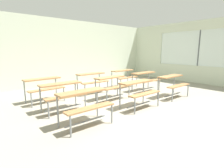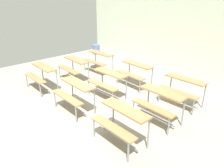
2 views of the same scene
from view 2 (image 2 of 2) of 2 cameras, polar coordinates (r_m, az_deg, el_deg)
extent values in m
cube|color=gray|center=(5.72, -7.42, -6.94)|extent=(10.00, 9.00, 0.05)
cube|color=beige|center=(8.44, 18.45, 13.04)|extent=(10.00, 0.12, 3.00)
cube|color=#A87547|center=(6.93, -17.70, 4.38)|extent=(1.10, 0.33, 0.04)
cube|color=#A87547|center=(6.90, -19.80, 1.55)|extent=(1.10, 0.23, 0.03)
cylinder|color=gray|center=(7.53, -18.04, 2.91)|extent=(0.04, 0.04, 0.72)
cylinder|color=gray|center=(6.68, -14.41, 0.75)|extent=(0.04, 0.04, 0.72)
cylinder|color=gray|center=(7.39, -21.74, 0.84)|extent=(0.04, 0.04, 0.44)
cylinder|color=gray|center=(6.52, -18.52, -1.64)|extent=(0.04, 0.04, 0.44)
cube|color=gray|center=(7.09, -18.11, -0.63)|extent=(1.00, 0.04, 0.03)
cube|color=#A87547|center=(5.45, -9.19, 0.12)|extent=(1.10, 0.32, 0.04)
cube|color=#A87547|center=(5.42, -11.82, -3.50)|extent=(1.10, 0.22, 0.03)
cylinder|color=gray|center=(6.05, -10.50, -1.28)|extent=(0.04, 0.04, 0.72)
cylinder|color=gray|center=(5.30, -4.68, -4.64)|extent=(0.04, 0.04, 0.72)
cylinder|color=gray|center=(5.88, -14.92, -4.00)|extent=(0.04, 0.04, 0.44)
cylinder|color=gray|center=(5.10, -9.55, -7.92)|extent=(0.04, 0.04, 0.44)
cube|color=gray|center=(5.66, -9.98, -6.04)|extent=(1.00, 0.03, 0.03)
cube|color=#A87547|center=(4.23, 3.54, -6.79)|extent=(1.10, 0.32, 0.04)
cube|color=#A87547|center=(4.19, 0.30, -11.59)|extent=(1.10, 0.22, 0.03)
cylinder|color=gray|center=(4.81, 0.35, -7.73)|extent=(0.04, 0.04, 0.72)
cylinder|color=gray|center=(4.25, 9.70, -12.81)|extent=(0.04, 0.04, 0.72)
cylinder|color=gray|center=(4.59, -4.85, -11.57)|extent=(0.04, 0.04, 0.44)
cylinder|color=gray|center=(4.00, 4.35, -17.69)|extent=(0.04, 0.04, 0.44)
cube|color=gray|center=(4.49, 2.04, -14.26)|extent=(1.00, 0.04, 0.03)
cube|color=#A87547|center=(7.41, -9.50, 6.39)|extent=(1.11, 0.34, 0.04)
cube|color=#A87547|center=(7.35, -11.47, 3.78)|extent=(1.10, 0.24, 0.03)
cylinder|color=gray|center=(8.00, -10.39, 4.88)|extent=(0.04, 0.04, 0.72)
cylinder|color=gray|center=(7.20, -6.25, 3.03)|extent=(0.04, 0.04, 0.72)
cylinder|color=gray|center=(7.80, -13.77, 3.00)|extent=(0.04, 0.04, 0.44)
cylinder|color=gray|center=(6.97, -9.89, 0.90)|extent=(0.04, 0.04, 0.44)
cube|color=gray|center=(7.55, -10.09, 1.66)|extent=(1.00, 0.05, 0.03)
cube|color=#A87547|center=(6.11, -0.48, 3.01)|extent=(1.11, 0.37, 0.04)
cube|color=#A87547|center=(6.01, -2.65, -0.25)|extent=(1.11, 0.27, 0.03)
cylinder|color=gray|center=(6.67, -2.61, 1.46)|extent=(0.04, 0.04, 0.72)
cylinder|color=gray|center=(6.02, 3.82, -1.06)|extent=(0.04, 0.04, 0.72)
cylinder|color=gray|center=(6.39, -6.23, -1.01)|extent=(0.04, 0.04, 0.44)
cylinder|color=gray|center=(5.72, 0.11, -3.95)|extent=(0.04, 0.04, 0.44)
cube|color=gray|center=(6.26, -1.38, -2.63)|extent=(1.00, 0.08, 0.03)
cube|color=#A87547|center=(5.05, 13.32, -2.15)|extent=(1.10, 0.32, 0.04)
cube|color=#A87547|center=(4.94, 10.86, -6.18)|extent=(1.10, 0.22, 0.03)
cylinder|color=gray|center=(5.57, 9.64, -3.46)|extent=(0.04, 0.04, 0.72)
cylinder|color=gray|center=(5.10, 18.45, -7.09)|extent=(0.04, 0.04, 0.72)
cylinder|color=gray|center=(5.26, 5.75, -6.67)|extent=(0.04, 0.04, 0.44)
cylinder|color=gray|center=(4.76, 14.81, -10.95)|extent=(0.04, 0.04, 0.44)
cube|color=gray|center=(5.24, 11.79, -8.74)|extent=(1.00, 0.03, 0.03)
cube|color=#A87547|center=(8.12, -2.97, 8.17)|extent=(1.11, 0.36, 0.04)
cube|color=#A87547|center=(8.00, -4.65, 5.80)|extent=(1.11, 0.26, 0.03)
cylinder|color=gray|center=(8.67, -4.44, 6.65)|extent=(0.04, 0.04, 0.72)
cylinder|color=gray|center=(7.97, 0.24, 5.19)|extent=(0.04, 0.04, 0.72)
cylinder|color=gray|center=(8.39, -7.28, 4.94)|extent=(0.04, 0.04, 0.44)
cylinder|color=gray|center=(7.66, -2.70, 3.29)|extent=(0.04, 0.04, 0.44)
cube|color=gray|center=(8.22, -3.62, 3.81)|extent=(1.00, 0.07, 0.03)
cube|color=#A87547|center=(6.88, 6.83, 5.22)|extent=(1.11, 0.35, 0.04)
cube|color=#A87547|center=(6.75, 4.88, 2.42)|extent=(1.10, 0.25, 0.03)
cylinder|color=gray|center=(7.42, 4.61, 3.72)|extent=(0.04, 0.04, 0.72)
cylinder|color=gray|center=(6.80, 10.58, 1.53)|extent=(0.04, 0.04, 0.72)
cylinder|color=gray|center=(7.11, 1.44, 1.69)|extent=(0.04, 0.04, 0.44)
cylinder|color=gray|center=(6.46, 7.40, -0.79)|extent=(0.04, 0.04, 0.44)
cube|color=gray|center=(7.00, 5.82, 0.16)|extent=(1.00, 0.05, 0.03)
cube|color=#A87547|center=(5.99, 19.03, 1.27)|extent=(1.11, 0.35, 0.04)
cube|color=#A87547|center=(5.84, 17.17, -2.07)|extent=(1.11, 0.25, 0.03)
cylinder|color=gray|center=(6.46, 15.36, -0.14)|extent=(0.04, 0.04, 0.72)
cylinder|color=gray|center=(6.06, 23.34, -2.86)|extent=(0.04, 0.04, 0.72)
cylinder|color=gray|center=(6.08, 12.46, -2.77)|extent=(0.04, 0.04, 0.44)
cylinder|color=gray|center=(5.67, 20.79, -5.89)|extent=(0.04, 0.04, 0.44)
cube|color=gray|center=(6.13, 17.65, -4.44)|extent=(1.00, 0.06, 0.03)
cylinder|color=#51609E|center=(10.74, -4.24, 9.21)|extent=(0.35, 0.35, 0.46)
camera|label=1|loc=(8.04, -45.97, 7.43)|focal=28.00mm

